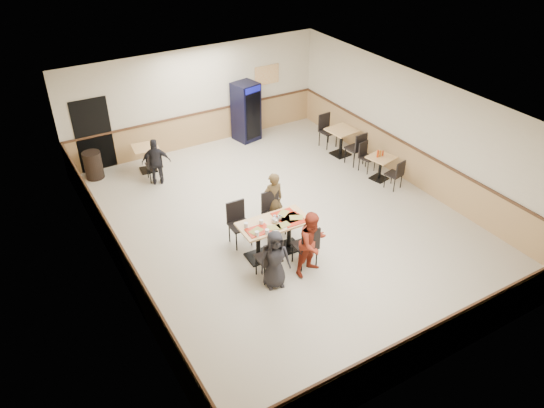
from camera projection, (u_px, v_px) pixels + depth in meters
ground at (284, 223)px, 12.83m from camera, size 10.00×10.00×0.00m
room_shell at (291, 145)px, 15.12m from camera, size 10.00×10.00×10.00m
main_table at (274, 232)px, 11.55m from camera, size 1.57×0.82×0.83m
main_chairs at (272, 234)px, 11.54m from camera, size 1.43×1.86×1.05m
diner_woman_left at (275, 259)px, 10.60m from camera, size 0.71×0.55×1.31m
diner_woman_right at (312, 243)px, 10.91m from camera, size 0.81×0.68×1.47m
diner_man_opposite at (273, 200)px, 12.36m from camera, size 0.54×0.38×1.43m
lone_diner at (156, 162)px, 14.08m from camera, size 0.83×0.57×1.30m
tabletop_clutter at (277, 222)px, 11.36m from camera, size 1.37×0.68×0.12m
side_table_near at (380, 164)px, 14.38m from camera, size 0.76×0.76×0.68m
side_table_near_chair_south at (394, 174)px, 14.00m from camera, size 0.48×0.48×0.86m
side_table_near_chair_north at (368, 157)px, 14.79m from camera, size 0.48×0.48×0.86m
side_table_far at (341, 138)px, 15.57m from camera, size 0.82×0.82×0.81m
side_table_far_chair_south at (355, 147)px, 15.11m from camera, size 0.52×0.52×1.03m
side_table_far_chair_north at (328, 131)px, 16.05m from camera, size 0.52×0.52×1.03m
condiment_caddy at (380, 154)px, 14.23m from camera, size 0.23×0.06×0.20m
back_table at (146, 155)px, 14.78m from camera, size 0.76×0.76×0.74m
back_table_chair_lone at (154, 164)px, 14.36m from camera, size 0.48×0.48×0.93m
pepsi_cooler at (246, 112)px, 16.28m from camera, size 0.82×0.82×1.83m
trash_bin at (93, 165)px, 14.48m from camera, size 0.49×0.49×0.77m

